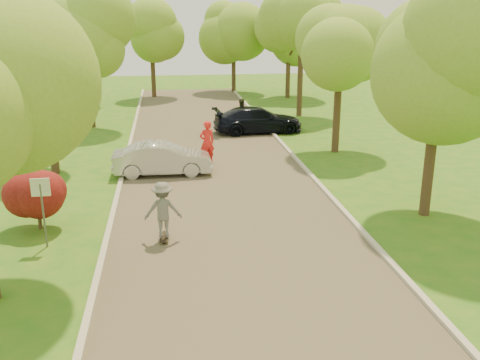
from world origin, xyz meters
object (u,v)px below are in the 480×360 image
street_sign (42,198)px  silver_sedan (162,159)px  longboard (164,237)px  dark_sedan (258,120)px  person_olive (241,114)px  person_striped (207,142)px  skateboarder (163,210)px

street_sign → silver_sedan: bearing=64.0°
street_sign → longboard: (3.53, 0.02, -1.46)m
dark_sedan → longboard: (-5.54, -15.00, -0.66)m
dark_sedan → person_olive: bearing=34.2°
person_striped → person_olive: person_striped is taller
street_sign → person_striped: 10.39m
silver_sedan → person_olive: 10.11m
skateboarder → person_olive: bearing=-105.9°
street_sign → skateboarder: (3.53, 0.02, -0.56)m
longboard → person_olive: size_ratio=0.49×
longboard → skateboarder: size_ratio=0.51×
street_sign → person_striped: size_ratio=1.08×
silver_sedan → street_sign: bearing=154.3°
person_olive → person_striped: bearing=61.9°
person_striped → skateboarder: bearing=57.8°
silver_sedan → person_striped: 2.62m
longboard → person_olive: 16.77m
longboard → dark_sedan: bearing=-109.9°
skateboarder → longboard: bearing=-179.7°
dark_sedan → longboard: bearing=155.7°
longboard → street_sign: bearing=0.7°
street_sign → person_olive: size_ratio=1.17×
dark_sedan → person_striped: bearing=146.9°
silver_sedan → dark_sedan: size_ratio=0.82×
street_sign → skateboarder: street_sign is taller
silver_sedan → longboard: size_ratio=4.69×
skateboarder → silver_sedan: bearing=-89.5°
skateboarder → person_olive: skateboarder is taller
skateboarder → person_olive: 16.75m
dark_sedan → person_olive: (-0.85, 1.08, 0.17)m
silver_sedan → skateboarder: (0.03, -7.15, 0.30)m
person_striped → dark_sedan: bearing=-138.0°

